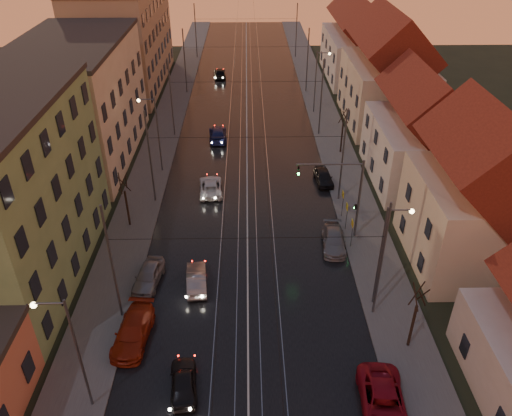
{
  "coord_description": "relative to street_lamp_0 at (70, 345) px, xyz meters",
  "views": [
    {
      "loc": [
        0.11,
        -15.98,
        24.55
      ],
      "look_at": [
        0.71,
        17.49,
        3.3
      ],
      "focal_mm": 35.0,
      "sensor_mm": 36.0,
      "label": 1
    }
  ],
  "objects": [
    {
      "name": "road",
      "position": [
        9.1,
        38.0,
        -4.87
      ],
      "size": [
        16.0,
        120.0,
        0.04
      ],
      "primitive_type": "cube",
      "color": "black",
      "rests_on": "ground"
    },
    {
      "name": "sidewalk_left",
      "position": [
        -0.9,
        38.0,
        -4.81
      ],
      "size": [
        4.0,
        120.0,
        0.15
      ],
      "primitive_type": "cube",
      "color": "#4C4C4C",
      "rests_on": "ground"
    },
    {
      "name": "sidewalk_right",
      "position": [
        19.1,
        38.0,
        -4.81
      ],
      "size": [
        4.0,
        120.0,
        0.15
      ],
      "primitive_type": "cube",
      "color": "#4C4C4C",
      "rests_on": "ground"
    },
    {
      "name": "tram_rail_0",
      "position": [
        6.9,
        38.0,
        -4.83
      ],
      "size": [
        0.06,
        120.0,
        0.03
      ],
      "primitive_type": "cube",
      "color": "gray",
      "rests_on": "road"
    },
    {
      "name": "tram_rail_1",
      "position": [
        8.33,
        38.0,
        -4.83
      ],
      "size": [
        0.06,
        120.0,
        0.03
      ],
      "primitive_type": "cube",
      "color": "gray",
      "rests_on": "road"
    },
    {
      "name": "tram_rail_2",
      "position": [
        9.87,
        38.0,
        -4.83
      ],
      "size": [
        0.06,
        120.0,
        0.03
      ],
      "primitive_type": "cube",
      "color": "gray",
      "rests_on": "road"
    },
    {
      "name": "tram_rail_3",
      "position": [
        11.3,
        38.0,
        -4.83
      ],
      "size": [
        0.06,
        120.0,
        0.03
      ],
      "primitive_type": "cube",
      "color": "gray",
      "rests_on": "road"
    },
    {
      "name": "apartment_left_2",
      "position": [
        -8.4,
        32.0,
        1.11
      ],
      "size": [
        10.0,
        20.0,
        12.0
      ],
      "primitive_type": "cube",
      "color": "#BDAF92",
      "rests_on": "ground"
    },
    {
      "name": "apartment_left_3",
      "position": [
        -8.4,
        56.0,
        2.11
      ],
      "size": [
        10.0,
        24.0,
        14.0
      ],
      "primitive_type": "cube",
      "color": "#9D8765",
      "rests_on": "ground"
    },
    {
      "name": "house_right_1",
      "position": [
        26.1,
        13.0,
        0.56
      ],
      "size": [
        8.67,
        10.2,
        10.8
      ],
      "color": "beige",
      "rests_on": "ground"
    },
    {
      "name": "house_right_2",
      "position": [
        26.1,
        26.0,
        -0.24
      ],
      "size": [
        9.18,
        12.24,
        9.2
      ],
      "color": "beige",
      "rests_on": "ground"
    },
    {
      "name": "house_right_3",
      "position": [
        26.1,
        41.0,
        0.92
      ],
      "size": [
        9.18,
        14.28,
        11.5
      ],
      "color": "beige",
      "rests_on": "ground"
    },
    {
      "name": "house_right_4",
      "position": [
        26.1,
        59.0,
        0.16
      ],
      "size": [
        9.18,
        16.32,
        10.0
      ],
      "color": "beige",
      "rests_on": "ground"
    },
    {
      "name": "catenary_pole_l_1",
      "position": [
        0.5,
        7.0,
        -0.39
      ],
      "size": [
        0.16,
        0.16,
        9.0
      ],
      "primitive_type": "cylinder",
      "color": "#595B60",
      "rests_on": "ground"
    },
    {
      "name": "catenary_pole_r_1",
      "position": [
        17.7,
        7.0,
        -0.39
      ],
      "size": [
        0.16,
        0.16,
        9.0
      ],
      "primitive_type": "cylinder",
      "color": "#595B60",
      "rests_on": "ground"
    },
    {
      "name": "catenary_pole_l_2",
      "position": [
        0.5,
        22.0,
        -0.39
      ],
      "size": [
        0.16,
        0.16,
        9.0
      ],
      "primitive_type": "cylinder",
      "color": "#595B60",
      "rests_on": "ground"
    },
    {
      "name": "catenary_pole_r_2",
      "position": [
        17.7,
        22.0,
        -0.39
      ],
      "size": [
        0.16,
        0.16,
        9.0
      ],
      "primitive_type": "cylinder",
      "color": "#595B60",
      "rests_on": "ground"
    },
    {
      "name": "catenary_pole_l_3",
      "position": [
        0.5,
        37.0,
        -0.39
      ],
      "size": [
        0.16,
        0.16,
        9.0
      ],
      "primitive_type": "cylinder",
      "color": "#595B60",
      "rests_on": "ground"
    },
    {
      "name": "catenary_pole_r_3",
      "position": [
        17.7,
        37.0,
        -0.39
      ],
      "size": [
        0.16,
        0.16,
        9.0
      ],
      "primitive_type": "cylinder",
      "color": "#595B60",
      "rests_on": "ground"
    },
    {
      "name": "catenary_pole_l_4",
      "position": [
        0.5,
        52.0,
        -0.39
      ],
      "size": [
        0.16,
        0.16,
        9.0
      ],
      "primitive_type": "cylinder",
      "color": "#595B60",
      "rests_on": "ground"
    },
    {
      "name": "catenary_pole_r_4",
      "position": [
        17.7,
        52.0,
        -0.39
      ],
      "size": [
        0.16,
        0.16,
        9.0
      ],
      "primitive_type": "cylinder",
      "color": "#595B60",
      "rests_on": "ground"
    },
    {
      "name": "catenary_pole_l_5",
      "position": [
        0.5,
        70.0,
        -0.39
      ],
      "size": [
        0.16,
        0.16,
        9.0
      ],
      "primitive_type": "cylinder",
      "color": "#595B60",
      "rests_on": "ground"
    },
    {
      "name": "catenary_pole_r_5",
      "position": [
        17.7,
        70.0,
        -0.39
      ],
      "size": [
        0.16,
        0.16,
        9.0
      ],
      "primitive_type": "cylinder",
      "color": "#595B60",
      "rests_on": "ground"
    },
    {
      "name": "street_lamp_0",
      "position": [
        0.0,
        0.0,
        0.0
      ],
      "size": [
        1.75,
        0.32,
        8.0
      ],
      "color": "#595B60",
      "rests_on": "ground"
    },
    {
      "name": "street_lamp_1",
      "position": [
        18.21,
        8.0,
        0.0
      ],
      "size": [
        1.75,
        0.32,
        8.0
      ],
      "color": "#595B60",
      "rests_on": "ground"
    },
    {
      "name": "street_lamp_2",
      "position": [
        0.0,
        28.0,
        0.0
      ],
      "size": [
        1.75,
        0.32,
        8.0
      ],
      "color": "#595B60",
      "rests_on": "ground"
    },
    {
      "name": "street_lamp_3",
      "position": [
        18.21,
        44.0,
        0.0
      ],
      "size": [
        1.75,
        0.32,
        8.0
      ],
      "color": "#595B60",
      "rests_on": "ground"
    },
    {
      "name": "traffic_light_mast",
      "position": [
        17.1,
        16.0,
        -0.29
      ],
      "size": [
        5.3,
        0.32,
        7.2
      ],
      "color": "#595B60",
      "rests_on": "ground"
    },
    {
      "name": "bare_tree_0",
      "position": [
        -1.09,
        18.0,
        -2.4
      ],
      "size": [
        1.09,
        1.09,
        5.11
      ],
      "color": "black",
      "rests_on": "ground"
    },
    {
      "name": "bare_tree_1",
      "position": [
        19.31,
        4.0,
        -2.4
      ],
      "size": [
        1.09,
        1.09,
        5.11
      ],
      "color": "black",
      "rests_on": "ground"
    },
    {
      "name": "bare_tree_2",
      "position": [
        19.51,
        32.0,
        -2.4
      ],
      "size": [
        1.09,
        1.09,
        5.11
      ],
      "color": "black",
      "rests_on": "ground"
    },
    {
      "name": "driving_car_0",
      "position": [
        5.36,
        1.0,
        -4.24
      ],
      "size": [
        1.95,
        3.92,
        1.28
      ],
      "primitive_type": "imported",
      "rotation": [
        0.0,
        0.0,
        3.26
      ],
      "color": "black",
      "rests_on": "ground"
    },
    {
      "name": "driving_car_1",
      "position": [
        5.36,
        10.08,
        -4.23
      ],
      "size": [
        1.79,
        4.12,
        1.32
      ],
      "primitive_type": "imported",
      "rotation": [
        0.0,
        0.0,
        3.24
      ],
      "color": "gray",
      "rests_on": "ground"
    },
    {
      "name": "driving_car_2",
      "position": [
        5.61,
        23.65,
        -4.25
      ],
      "size": [
        2.45,
        4.7,
        1.26
      ],
      "primitive_type": "imported",
      "rotation": [
        0.0,
        0.0,
        3.22
      ],
      "color": "silver",
      "rests_on": "ground"
    },
    {
      "name": "driving_car_3",
      "position": [
        5.72,
        35.81,
        -4.18
      ],
      "size": [
        2.31,
        5.0,
        1.41
      ],
      "primitive_type": "imported",
      "rotation": [
        0.0,
        0.0,
        3.21
      ],
      "color": "navy",
      "rests_on": "ground"
    },
    {
      "name": "driving_car_4",
      "position": [
        4.93,
        58.84,
        -4.15
      ],
      "size": [
        2.21,
        4.48,
        1.47
      ],
      "primitive_type": "imported",
      "rotation": [
        0.0,
        0.0,
        3.25
      ],
      "color": "black",
      "rests_on": "ground"
    },
    {
      "name": "parked_left_2",
      "position": [
        1.73,
        4.91,
        -4.17
      ],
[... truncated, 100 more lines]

